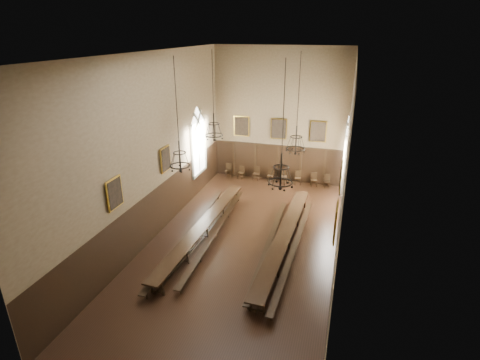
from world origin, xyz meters
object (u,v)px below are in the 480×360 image
at_px(chandelier_front_left, 180,159).
at_px(chair_0, 229,173).
at_px(table_left, 203,231).
at_px(chair_6, 314,182).
at_px(bench_right_inner, 269,245).
at_px(chair_5, 298,180).
at_px(chandelier_back_right, 296,143).
at_px(table_right, 284,241).
at_px(chair_1, 241,175).
at_px(chair_7, 327,184).
at_px(bench_left_inner, 216,233).
at_px(chandelier_front_right, 281,175).
at_px(chair_2, 256,176).
at_px(chair_4, 284,179).
at_px(bench_left_outer, 191,233).
at_px(bench_right_outer, 294,249).
at_px(chair_3, 270,178).
at_px(chandelier_back_left, 214,130).

bearing_deg(chandelier_front_left, chair_0, 98.01).
xyz_separation_m(table_left, chair_6, (4.66, 8.45, -0.12)).
height_order(table_left, chandelier_front_left, chandelier_front_left).
distance_m(chair_0, chandelier_front_left, 12.02).
relative_size(bench_right_inner, chair_5, 9.94).
height_order(table_left, chandelier_back_right, chandelier_back_right).
height_order(table_right, chair_1, chair_1).
relative_size(table_right, chair_7, 11.54).
xyz_separation_m(bench_left_inner, chair_6, (4.06, 8.23, -0.00)).
height_order(table_right, chandelier_front_right, chandelier_front_right).
bearing_deg(chair_7, bench_left_inner, -137.12).
xyz_separation_m(table_right, chandelier_front_right, (0.13, -2.50, 4.34)).
bearing_deg(chandelier_front_right, chandelier_front_left, -179.18).
relative_size(chair_0, chair_7, 1.05).
distance_m(chair_0, chair_2, 2.08).
xyz_separation_m(chair_2, chandelier_back_right, (3.49, -6.28, 4.46)).
bearing_deg(chair_2, chair_0, -178.91).
bearing_deg(chair_2, chair_4, 5.10).
distance_m(bench_left_outer, chair_4, 9.29).
xyz_separation_m(table_right, chandelier_front_left, (-3.99, -2.56, 4.63)).
xyz_separation_m(bench_left_inner, bench_right_inner, (2.84, -0.40, -0.02)).
bearing_deg(chandelier_back_right, chair_0, 131.09).
height_order(table_left, bench_left_inner, table_left).
bearing_deg(chair_7, chandelier_front_right, -113.15).
distance_m(chair_0, chair_5, 5.01).
distance_m(chair_7, chandelier_front_right, 11.74).
relative_size(chair_4, chair_6, 1.03).
bearing_deg(chair_6, table_right, -106.88).
height_order(bench_right_inner, chair_5, chair_5).
bearing_deg(bench_left_inner, chair_6, 63.73).
xyz_separation_m(bench_right_inner, bench_right_outer, (1.20, -0.03, 0.02)).
distance_m(bench_right_outer, chair_4, 8.94).
xyz_separation_m(table_left, chair_1, (-0.48, 8.44, -0.13)).
bearing_deg(table_right, chair_3, 106.42).
xyz_separation_m(table_right, bench_right_inner, (-0.66, -0.38, -0.14)).
bearing_deg(chandelier_back_right, table_left, -152.03).
relative_size(bench_left_outer, chandelier_back_right, 2.20).
relative_size(bench_left_inner, chandelier_front_left, 2.23).
bearing_deg(bench_left_inner, table_right, -0.37).
relative_size(bench_right_inner, chair_2, 9.63).
xyz_separation_m(chair_1, chair_6, (5.14, 0.01, 0.01)).
height_order(chair_2, chair_5, chair_2).
relative_size(chair_4, chair_7, 1.05).
relative_size(bench_right_outer, chandelier_back_left, 2.22).
height_order(table_left, bench_left_outer, table_left).
height_order(chair_5, chandelier_front_left, chandelier_front_left).
distance_m(chandelier_back_left, chandelier_front_right, 6.59).
bearing_deg(chair_7, bench_right_outer, -112.08).
height_order(chair_1, chair_2, chair_2).
xyz_separation_m(bench_left_inner, chandelier_front_left, (-0.50, -2.58, 4.75)).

